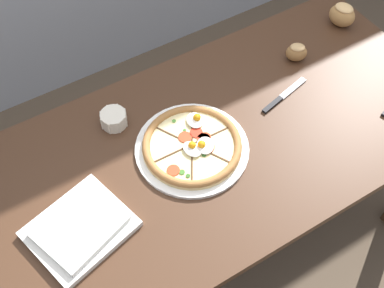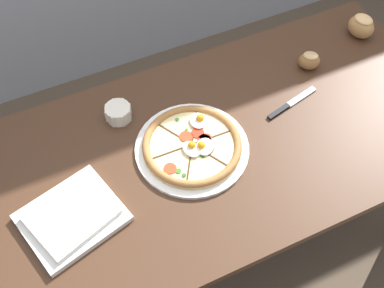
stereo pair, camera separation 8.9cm
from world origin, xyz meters
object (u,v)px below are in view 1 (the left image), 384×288
(dining_table, at_px, (222,155))
(ramekin_bowl, at_px, (114,119))
(pizza, at_px, (192,146))
(bread_piece_near, at_px, (342,15))
(bread_piece_mid, at_px, (297,52))
(knife_spare, at_px, (284,96))
(napkin_folded, at_px, (80,228))

(dining_table, height_order, ramekin_bowl, ramekin_bowl)
(pizza, distance_m, bread_piece_near, 0.79)
(ramekin_bowl, bearing_deg, bread_piece_mid, -5.82)
(bread_piece_mid, bearing_deg, ramekin_bowl, 174.18)
(dining_table, bearing_deg, knife_spare, 8.37)
(pizza, xyz_separation_m, ramekin_bowl, (-0.16, 0.21, 0.01))
(knife_spare, bearing_deg, napkin_folded, 174.30)
(pizza, bearing_deg, ramekin_bowl, 126.80)
(pizza, relative_size, ramekin_bowl, 3.99)
(ramekin_bowl, bearing_deg, knife_spare, -19.29)
(bread_piece_near, bearing_deg, napkin_folded, -166.61)
(knife_spare, bearing_deg, ramekin_bowl, 147.57)
(dining_table, relative_size, pizza, 4.42)
(ramekin_bowl, bearing_deg, napkin_folded, -130.05)
(bread_piece_mid, bearing_deg, napkin_folded, -166.53)
(ramekin_bowl, bearing_deg, bread_piece_near, -0.52)
(dining_table, xyz_separation_m, ramekin_bowl, (-0.27, 0.22, 0.13))
(napkin_folded, bearing_deg, ramekin_bowl, 49.95)
(ramekin_bowl, distance_m, knife_spare, 0.56)
(pizza, xyz_separation_m, bread_piece_near, (0.76, 0.20, 0.03))
(dining_table, relative_size, bread_piece_mid, 16.80)
(pizza, height_order, bread_piece_mid, bread_piece_mid)
(dining_table, xyz_separation_m, bread_piece_near, (0.66, 0.21, 0.15))
(ramekin_bowl, distance_m, napkin_folded, 0.37)
(dining_table, relative_size, ramekin_bowl, 17.62)
(bread_piece_near, relative_size, bread_piece_mid, 1.28)
(pizza, bearing_deg, napkin_folded, -169.60)
(pizza, distance_m, napkin_folded, 0.41)
(bread_piece_mid, height_order, knife_spare, bread_piece_mid)
(bread_piece_near, xyz_separation_m, knife_spare, (-0.40, -0.18, -0.04))
(dining_table, bearing_deg, pizza, 174.18)
(bread_piece_near, distance_m, knife_spare, 0.43)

